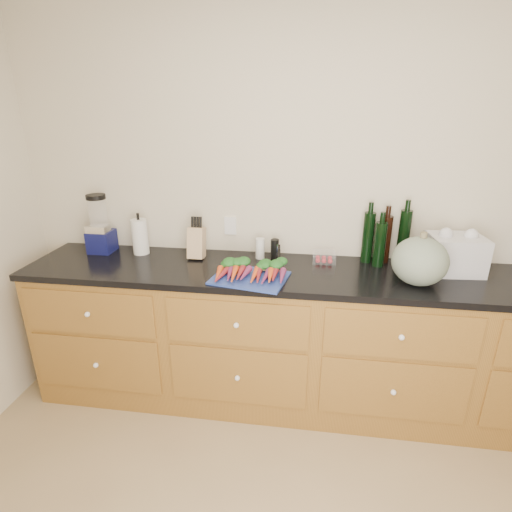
# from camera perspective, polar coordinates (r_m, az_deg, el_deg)

# --- Properties ---
(wall_back) EXTENTS (4.10, 0.05, 2.60)m
(wall_back) POSITION_cam_1_polar(r_m,az_deg,el_deg) (2.64, 9.32, 7.71)
(wall_back) COLOR beige
(wall_back) RESTS_ON ground
(cabinets) EXTENTS (3.60, 0.64, 0.90)m
(cabinets) POSITION_cam_1_polar(r_m,az_deg,el_deg) (2.67, 8.34, -12.02)
(cabinets) COLOR brown
(cabinets) RESTS_ON ground
(countertop) EXTENTS (3.64, 0.62, 0.04)m
(countertop) POSITION_cam_1_polar(r_m,az_deg,el_deg) (2.45, 8.90, -2.68)
(countertop) COLOR black
(countertop) RESTS_ON cabinets
(cutting_board) EXTENTS (0.47, 0.39, 0.01)m
(cutting_board) POSITION_cam_1_polar(r_m,az_deg,el_deg) (2.32, -0.89, -3.13)
(cutting_board) COLOR navy
(cutting_board) RESTS_ON countertop
(carrots) EXTENTS (0.40, 0.30, 0.06)m
(carrots) POSITION_cam_1_polar(r_m,az_deg,el_deg) (2.34, -0.74, -2.11)
(carrots) COLOR #EB511B
(carrots) RESTS_ON cutting_board
(squash) EXTENTS (0.30, 0.30, 0.27)m
(squash) POSITION_cam_1_polar(r_m,az_deg,el_deg) (2.38, 22.36, -0.68)
(squash) COLOR #5E6F5D
(squash) RESTS_ON countertop
(blender_appliance) EXTENTS (0.16, 0.16, 0.40)m
(blender_appliance) POSITION_cam_1_polar(r_m,az_deg,el_deg) (2.89, -21.42, 3.86)
(blender_appliance) COLOR #0F1248
(blender_appliance) RESTS_ON countertop
(paper_towel) EXTENTS (0.11, 0.11, 0.24)m
(paper_towel) POSITION_cam_1_polar(r_m,az_deg,el_deg) (2.79, -16.24, 2.67)
(paper_towel) COLOR white
(paper_towel) RESTS_ON countertop
(knife_block) EXTENTS (0.10, 0.10, 0.20)m
(knife_block) POSITION_cam_1_polar(r_m,az_deg,el_deg) (2.64, -8.48, 1.89)
(knife_block) COLOR tan
(knife_block) RESTS_ON countertop
(grinder_salt) EXTENTS (0.06, 0.06, 0.14)m
(grinder_salt) POSITION_cam_1_polar(r_m,az_deg,el_deg) (2.60, 0.58, 1.08)
(grinder_salt) COLOR silver
(grinder_salt) RESTS_ON countertop
(grinder_pepper) EXTENTS (0.05, 0.05, 0.13)m
(grinder_pepper) POSITION_cam_1_polar(r_m,az_deg,el_deg) (2.59, 2.70, 0.97)
(grinder_pepper) COLOR black
(grinder_pepper) RESTS_ON countertop
(canister_chrome) EXTENTS (0.05, 0.05, 0.11)m
(canister_chrome) POSITION_cam_1_polar(r_m,az_deg,el_deg) (2.60, 3.05, 0.68)
(canister_chrome) COLOR silver
(canister_chrome) RESTS_ON countertop
(tomato_box) EXTENTS (0.14, 0.12, 0.07)m
(tomato_box) POSITION_cam_1_polar(r_m,az_deg,el_deg) (2.59, 9.70, -0.14)
(tomato_box) COLOR white
(tomato_box) RESTS_ON countertop
(bottles) EXTENTS (0.29, 0.15, 0.34)m
(bottles) POSITION_cam_1_polar(r_m,az_deg,el_deg) (2.62, 17.88, 2.27)
(bottles) COLOR black
(bottles) RESTS_ON countertop
(grocery_bag) EXTENTS (0.32, 0.27, 0.22)m
(grocery_bag) POSITION_cam_1_polar(r_m,az_deg,el_deg) (2.66, 26.54, 0.24)
(grocery_bag) COLOR white
(grocery_bag) RESTS_ON countertop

